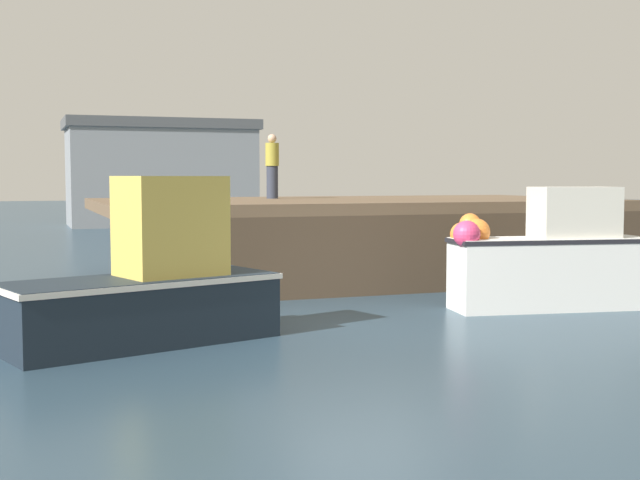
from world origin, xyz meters
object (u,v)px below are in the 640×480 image
at_px(rowboat, 567,283).
at_px(fishing_boat_near_right, 550,259).
at_px(dockworker, 272,166).
at_px(fishing_boat_near_left, 149,286).

bearing_deg(rowboat, fishing_boat_near_right, -133.60).
height_order(rowboat, dockworker, dockworker).
relative_size(fishing_boat_near_left, fishing_boat_near_right, 1.09).
relative_size(fishing_boat_near_right, rowboat, 2.27).
height_order(fishing_boat_near_left, rowboat, fishing_boat_near_left).
xyz_separation_m(fishing_boat_near_left, dockworker, (4.24, 7.86, 1.87)).
bearing_deg(fishing_boat_near_right, dockworker, 114.34).
bearing_deg(fishing_boat_near_left, rowboat, 15.04).
xyz_separation_m(rowboat, dockworker, (-4.87, 5.41, 2.50)).
bearing_deg(rowboat, dockworker, 132.01).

